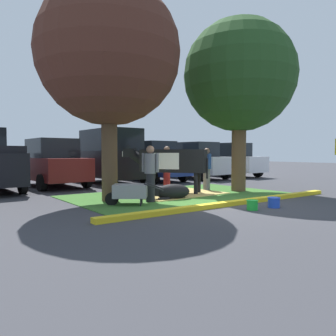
# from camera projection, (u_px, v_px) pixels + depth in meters

# --- Properties ---
(ground_plane) EXTENTS (80.00, 80.00, 0.00)m
(ground_plane) POSITION_uv_depth(u_px,v_px,m) (225.00, 203.00, 9.38)
(ground_plane) COLOR #38383D
(grass_island) EXTENTS (7.21, 4.63, 0.02)m
(grass_island) POSITION_uv_depth(u_px,v_px,m) (180.00, 195.00, 11.13)
(grass_island) COLOR #386B28
(grass_island) RESTS_ON ground
(curb_yellow) EXTENTS (8.41, 0.24, 0.12)m
(curb_yellow) POSITION_uv_depth(u_px,v_px,m) (236.00, 203.00, 9.14)
(curb_yellow) COLOR yellow
(curb_yellow) RESTS_ON ground
(hay_bedding) EXTENTS (3.35, 2.61, 0.04)m
(hay_bedding) POSITION_uv_depth(u_px,v_px,m) (173.00, 194.00, 11.45)
(hay_bedding) COLOR tan
(hay_bedding) RESTS_ON ground
(shade_tree_left) EXTENTS (4.17, 4.17, 6.40)m
(shade_tree_left) POSITION_uv_depth(u_px,v_px,m) (109.00, 54.00, 9.60)
(shade_tree_left) COLOR #4C3823
(shade_tree_left) RESTS_ON ground
(shade_tree_right) EXTENTS (4.11, 4.11, 6.33)m
(shade_tree_right) POSITION_uv_depth(u_px,v_px,m) (239.00, 76.00, 12.17)
(shade_tree_right) COLOR brown
(shade_tree_right) RESTS_ON ground
(cow_holstein) EXTENTS (2.20, 2.71, 1.59)m
(cow_holstein) POSITION_uv_depth(u_px,v_px,m) (170.00, 161.00, 11.68)
(cow_holstein) COLOR black
(cow_holstein) RESTS_ON ground
(calf_lying) EXTENTS (1.33, 0.76, 0.48)m
(calf_lying) POSITION_uv_depth(u_px,v_px,m) (172.00, 192.00, 10.14)
(calf_lying) COLOR black
(calf_lying) RESTS_ON ground
(person_handler) EXTENTS (0.44, 0.36, 1.68)m
(person_handler) POSITION_uv_depth(u_px,v_px,m) (167.00, 167.00, 12.68)
(person_handler) COLOR maroon
(person_handler) RESTS_ON ground
(person_visitor_near) EXTENTS (0.34, 0.51, 1.61)m
(person_visitor_near) POSITION_uv_depth(u_px,v_px,m) (207.00, 168.00, 12.58)
(person_visitor_near) COLOR slate
(person_visitor_near) RESTS_ON ground
(person_visitor_far) EXTENTS (0.34, 0.46, 1.64)m
(person_visitor_far) POSITION_uv_depth(u_px,v_px,m) (150.00, 172.00, 9.55)
(person_visitor_far) COLOR black
(person_visitor_far) RESTS_ON ground
(wheelbarrow) EXTENTS (1.46, 1.24, 0.63)m
(wheelbarrow) POSITION_uv_depth(u_px,v_px,m) (129.00, 191.00, 8.99)
(wheelbarrow) COLOR gray
(wheelbarrow) RESTS_ON ground
(bucket_green) EXTENTS (0.30, 0.30, 0.25)m
(bucket_green) POSITION_uv_depth(u_px,v_px,m) (252.00, 205.00, 8.30)
(bucket_green) COLOR green
(bucket_green) RESTS_ON ground
(bucket_blue) EXTENTS (0.33, 0.33, 0.27)m
(bucket_blue) POSITION_uv_depth(u_px,v_px,m) (274.00, 202.00, 8.68)
(bucket_blue) COLOR blue
(bucket_blue) RESTS_ON ground
(sedan_red) EXTENTS (2.15, 4.46, 2.02)m
(sedan_red) POSITION_uv_depth(u_px,v_px,m) (52.00, 163.00, 14.01)
(sedan_red) COLOR maroon
(sedan_red) RESTS_ON ground
(suv_black) EXTENTS (2.25, 4.67, 2.52)m
(suv_black) POSITION_uv_depth(u_px,v_px,m) (110.00, 156.00, 15.51)
(suv_black) COLOR black
(suv_black) RESTS_ON ground
(sedan_blue) EXTENTS (2.15, 4.46, 2.02)m
(sedan_blue) POSITION_uv_depth(u_px,v_px,m) (152.00, 162.00, 17.07)
(sedan_blue) COLOR navy
(sedan_blue) RESTS_ON ground
(sedan_silver) EXTENTS (2.15, 4.46, 2.02)m
(sedan_silver) POSITION_uv_depth(u_px,v_px,m) (195.00, 161.00, 18.48)
(sedan_silver) COLOR silver
(sedan_silver) RESTS_ON ground
(hatchback_white) EXTENTS (2.15, 4.46, 2.02)m
(hatchback_white) POSITION_uv_depth(u_px,v_px,m) (229.00, 160.00, 20.14)
(hatchback_white) COLOR silver
(hatchback_white) RESTS_ON ground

